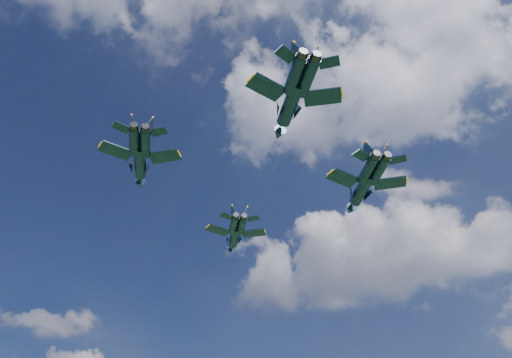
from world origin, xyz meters
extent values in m
cylinder|color=black|center=(-15.67, 20.31, 58.86)|extent=(6.24, 7.99, 1.70)
cone|color=black|center=(-18.78, 24.83, 58.86)|extent=(2.72, 2.94, 1.61)
ellipsoid|color=brown|center=(-17.44, 22.88, 59.38)|extent=(2.30, 2.76, 0.78)
cube|color=black|center=(-17.40, 16.81, 58.86)|extent=(4.46, 4.99, 0.17)
cube|color=black|center=(-11.78, 20.68, 58.86)|extent=(4.79, 3.35, 0.17)
cube|color=black|center=(-13.77, 13.22, 58.86)|extent=(2.31, 2.67, 0.13)
cube|color=black|center=(-9.72, 16.01, 58.86)|extent=(2.42, 1.67, 0.13)
cube|color=black|center=(-13.03, 14.65, 60.18)|extent=(2.14, 2.00, 2.85)
cube|color=black|center=(-11.32, 15.83, 60.18)|extent=(1.64, 2.66, 2.85)
cylinder|color=black|center=(-20.36, -4.47, 60.64)|extent=(7.07, 8.96, 1.92)
cone|color=black|center=(-23.91, 0.59, 60.64)|extent=(3.07, 3.31, 1.81)
ellipsoid|color=brown|center=(-22.38, -1.59, 61.23)|extent=(2.60, 3.10, 0.87)
cube|color=black|center=(-22.28, -8.42, 60.64)|extent=(4.99, 5.62, 0.19)
cube|color=black|center=(-16.00, -4.01, 60.64)|extent=(5.40, 3.80, 0.19)
cube|color=black|center=(-18.17, -12.43, 60.64)|extent=(2.59, 3.00, 0.15)
cube|color=black|center=(-13.63, -9.25, 60.64)|extent=(2.73, 1.90, 0.15)
cube|color=black|center=(-17.35, -10.82, 62.13)|extent=(2.42, 2.23, 3.21)
cube|color=black|center=(-15.43, -9.47, 62.13)|extent=(1.84, 2.98, 3.21)
cylinder|color=black|center=(10.90, 15.48, 58.84)|extent=(7.43, 9.54, 2.04)
cone|color=black|center=(7.19, 20.89, 58.84)|extent=(3.25, 3.51, 1.92)
ellipsoid|color=brown|center=(8.79, 18.56, 59.46)|extent=(2.74, 3.29, 0.93)
cube|color=black|center=(8.83, 11.31, 58.84)|extent=(5.32, 5.96, 0.20)
cube|color=black|center=(15.54, 15.92, 58.84)|extent=(5.71, 3.99, 0.20)
cube|color=black|center=(13.15, 7.01, 58.84)|extent=(2.76, 3.19, 0.16)
cube|color=black|center=(18.00, 10.34, 58.84)|extent=(2.89, 1.99, 0.16)
cube|color=black|center=(14.04, 8.72, 60.42)|extent=(2.55, 2.39, 3.40)
cube|color=black|center=(16.09, 10.12, 60.42)|extent=(1.95, 3.18, 3.40)
cylinder|color=black|center=(7.69, -9.17, 57.35)|extent=(7.33, 8.70, 1.90)
cone|color=black|center=(3.94, -4.32, 57.35)|extent=(3.10, 3.28, 1.80)
ellipsoid|color=brown|center=(5.56, -6.41, 57.94)|extent=(2.67, 3.03, 0.87)
cube|color=black|center=(5.97, -13.18, 57.35)|extent=(4.83, 5.59, 0.19)
cube|color=black|center=(12.00, -8.52, 57.35)|extent=(5.43, 3.96, 0.19)
cube|color=black|center=(10.24, -16.97, 57.35)|extent=(2.49, 2.97, 0.15)
cube|color=black|center=(14.59, -13.60, 57.35)|extent=(2.77, 1.99, 0.15)
cube|color=black|center=(10.97, -15.33, 58.83)|extent=(2.50, 2.11, 3.18)
cube|color=black|center=(12.82, -13.90, 58.83)|extent=(1.85, 2.91, 3.18)
camera|label=1|loc=(23.12, -53.18, 8.84)|focal=35.00mm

